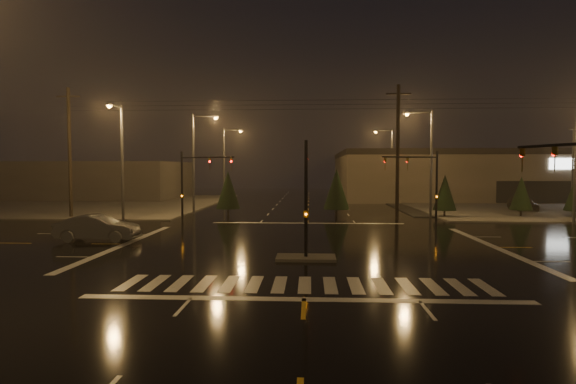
{
  "coord_description": "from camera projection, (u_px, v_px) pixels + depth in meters",
  "views": [
    {
      "loc": [
        0.2,
        -26.51,
        4.59
      ],
      "look_at": [
        -1.29,
        3.77,
        3.0
      ],
      "focal_mm": 28.0,
      "sensor_mm": 36.0,
      "label": 1
    }
  ],
  "objects": [
    {
      "name": "ground",
      "position": [
        307.0,
        246.0,
        26.69
      ],
      "size": [
        140.0,
        140.0,
        0.0
      ],
      "primitive_type": "plane",
      "color": "black",
      "rests_on": "ground"
    },
    {
      "name": "sidewalk_ne",
      "position": [
        552.0,
        205.0,
        55.14
      ],
      "size": [
        36.0,
        36.0,
        0.12
      ],
      "primitive_type": "cube",
      "color": "#4B4843",
      "rests_on": "ground"
    },
    {
      "name": "sidewalk_nw",
      "position": [
        77.0,
        204.0,
        58.08
      ],
      "size": [
        36.0,
        36.0,
        0.12
      ],
      "primitive_type": "cube",
      "color": "#4B4843",
      "rests_on": "ground"
    },
    {
      "name": "median_island",
      "position": [
        306.0,
        258.0,
        22.69
      ],
      "size": [
        3.0,
        1.6,
        0.15
      ],
      "primitive_type": "cube",
      "color": "#4B4843",
      "rests_on": "ground"
    },
    {
      "name": "crosswalk",
      "position": [
        305.0,
        285.0,
        17.71
      ],
      "size": [
        15.0,
        2.6,
        0.01
      ],
      "primitive_type": "cube",
      "color": "beige",
      "rests_on": "ground"
    },
    {
      "name": "stop_bar_near",
      "position": [
        304.0,
        299.0,
        15.72
      ],
      "size": [
        16.0,
        0.5,
        0.01
      ],
      "primitive_type": "cube",
      "color": "beige",
      "rests_on": "ground"
    },
    {
      "name": "stop_bar_far",
      "position": [
        308.0,
        223.0,
        37.66
      ],
      "size": [
        16.0,
        0.5,
        0.01
      ],
      "primitive_type": "cube",
      "color": "beige",
      "rests_on": "ground"
    },
    {
      "name": "retail_building",
      "position": [
        531.0,
        173.0,
        70.64
      ],
      "size": [
        60.2,
        28.3,
        7.2
      ],
      "color": "brown",
      "rests_on": "ground"
    },
    {
      "name": "commercial_block",
      "position": [
        85.0,
        180.0,
        70.15
      ],
      "size": [
        30.0,
        18.0,
        5.6
      ],
      "primitive_type": "cube",
      "color": "#3C3734",
      "rests_on": "ground"
    },
    {
      "name": "signal_mast_median",
      "position": [
        306.0,
        185.0,
        23.43
      ],
      "size": [
        0.25,
        4.59,
        6.0
      ],
      "color": "black",
      "rests_on": "ground"
    },
    {
      "name": "signal_mast_ne",
      "position": [
        425.0,
        178.0,
        36.13
      ],
      "size": [
        4.84,
        1.86,
        6.0
      ],
      "color": "black",
      "rests_on": "ground"
    },
    {
      "name": "signal_mast_nw",
      "position": [
        193.0,
        178.0,
        37.06
      ],
      "size": [
        4.84,
        1.86,
        6.0
      ],
      "color": "black",
      "rests_on": "ground"
    },
    {
      "name": "streetlight_1",
      "position": [
        196.0,
        156.0,
        44.89
      ],
      "size": [
        2.77,
        0.32,
        10.0
      ],
      "color": "#38383A",
      "rests_on": "ground"
    },
    {
      "name": "streetlight_2",
      "position": [
        226.0,
        160.0,
        60.84
      ],
      "size": [
        2.77,
        0.32,
        10.0
      ],
      "color": "#38383A",
      "rests_on": "ground"
    },
    {
      "name": "streetlight_3",
      "position": [
        428.0,
        155.0,
        41.8
      ],
      "size": [
        2.77,
        0.32,
        10.0
      ],
      "color": "#38383A",
      "rests_on": "ground"
    },
    {
      "name": "streetlight_4",
      "position": [
        390.0,
        160.0,
        61.74
      ],
      "size": [
        2.77,
        0.32,
        10.0
      ],
      "color": "#38383A",
      "rests_on": "ground"
    },
    {
      "name": "streetlight_5",
      "position": [
        120.0,
        154.0,
        38.32
      ],
      "size": [
        0.32,
        2.77,
        10.0
      ],
      "color": "#38383A",
      "rests_on": "ground"
    },
    {
      "name": "utility_pole_0",
      "position": [
        70.0,
        152.0,
        41.41
      ],
      "size": [
        2.2,
        0.32,
        12.0
      ],
      "color": "black",
      "rests_on": "ground"
    },
    {
      "name": "utility_pole_1",
      "position": [
        398.0,
        151.0,
        39.94
      ],
      "size": [
        2.2,
        0.32,
        12.0
      ],
      "color": "black",
      "rests_on": "ground"
    },
    {
      "name": "conifer_0",
      "position": [
        445.0,
        192.0,
        41.98
      ],
      "size": [
        2.13,
        2.13,
        4.02
      ],
      "color": "black",
      "rests_on": "ground"
    },
    {
      "name": "conifer_1",
      "position": [
        521.0,
        193.0,
        42.18
      ],
      "size": [
        2.03,
        2.03,
        3.87
      ],
      "color": "black",
      "rests_on": "ground"
    },
    {
      "name": "conifer_3",
      "position": [
        228.0,
        190.0,
        43.49
      ],
      "size": [
        2.33,
        2.33,
        4.34
      ],
      "color": "black",
      "rests_on": "ground"
    },
    {
      "name": "conifer_4",
      "position": [
        336.0,
        189.0,
        42.9
      ],
      "size": [
        2.48,
        2.48,
        4.57
      ],
      "color": "black",
      "rests_on": "ground"
    },
    {
      "name": "car_parked",
      "position": [
        522.0,
        203.0,
        48.56
      ],
      "size": [
        2.51,
        5.16,
        1.7
      ],
      "primitive_type": "imported",
      "rotation": [
        0.0,
        0.0,
        -0.1
      ],
      "color": "black",
      "rests_on": "ground"
    },
    {
      "name": "car_crossing",
      "position": [
        98.0,
        228.0,
        28.35
      ],
      "size": [
        5.12,
        1.93,
        1.67
      ],
      "primitive_type": "imported",
      "rotation": [
        0.0,
        0.0,
        1.6
      ],
      "color": "#515558",
      "rests_on": "ground"
    }
  ]
}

